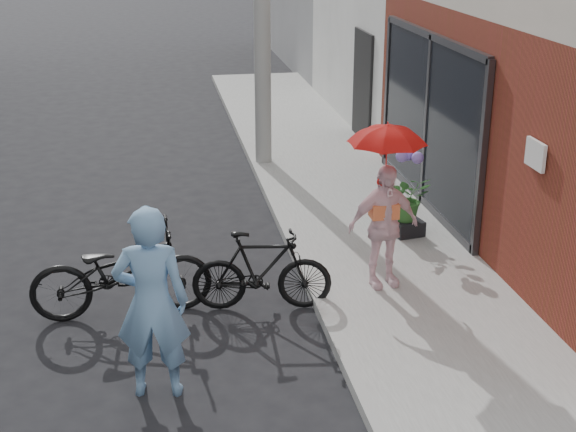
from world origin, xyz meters
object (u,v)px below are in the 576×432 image
object	(u,v)px
bike_left	(121,272)
planter	(406,227)
bike_right	(262,271)
officer	(152,303)
kimono_woman	(383,226)

from	to	relation	value
bike_left	planter	distance (m)	4.03
bike_left	bike_right	distance (m)	1.54
bike_right	planter	world-z (taller)	bike_right
officer	bike_left	xyz separation A→B (m)	(-0.33, 1.62, -0.41)
officer	bike_right	world-z (taller)	officer
officer	planter	size ratio (longest dim) A/B	4.81
bike_left	planter	world-z (taller)	bike_left
officer	bike_right	bearing A→B (deg)	-121.85
kimono_woman	planter	world-z (taller)	kimono_woman
bike_right	planter	distance (m)	2.73
officer	bike_left	world-z (taller)	officer
bike_left	kimono_woman	xyz separation A→B (m)	(2.96, 0.02, 0.33)
planter	bike_left	bearing A→B (deg)	-158.50
kimono_woman	planter	xyz separation A→B (m)	(0.78, 1.45, -0.63)
bike_left	planter	bearing A→B (deg)	-71.24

